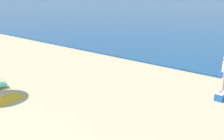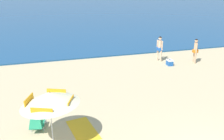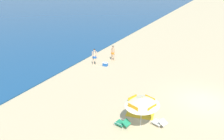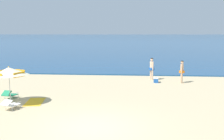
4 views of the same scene
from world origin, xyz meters
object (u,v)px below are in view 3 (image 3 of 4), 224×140
(lounge_chair_beside_umbrella, at_px, (159,122))
(cooler_box, at_px, (105,64))
(person_standing_near_shore, at_px, (113,52))
(beach_umbrella_striped_main, at_px, (142,101))
(lounge_chair_under_umbrella, at_px, (123,123))
(person_standing_beside, at_px, (95,56))
(beach_towel, at_px, (140,114))

(lounge_chair_beside_umbrella, bearing_deg, cooler_box, 44.66)
(lounge_chair_beside_umbrella, height_order, person_standing_near_shore, person_standing_near_shore)
(beach_umbrella_striped_main, relative_size, lounge_chair_under_umbrella, 2.91)
(lounge_chair_beside_umbrella, xyz_separation_m, cooler_box, (7.85, 7.76, -0.07))
(person_standing_near_shore, height_order, person_standing_beside, person_standing_beside)
(lounge_chair_beside_umbrella, distance_m, person_standing_beside, 11.70)
(lounge_chair_beside_umbrella, bearing_deg, beach_umbrella_striped_main, 116.53)
(person_standing_near_shore, relative_size, cooler_box, 3.40)
(lounge_chair_under_umbrella, xyz_separation_m, lounge_chair_beside_umbrella, (1.03, -2.00, 0.00))
(person_standing_near_shore, height_order, cooler_box, person_standing_near_shore)
(person_standing_beside, distance_m, cooler_box, 1.43)
(person_standing_near_shore, xyz_separation_m, person_standing_beside, (-2.21, 1.11, 0.05))
(beach_towel, bearing_deg, person_standing_near_shore, 34.65)
(lounge_chair_beside_umbrella, xyz_separation_m, person_standing_beside, (7.59, 8.88, 0.78))
(lounge_chair_beside_umbrella, height_order, beach_towel, lounge_chair_beside_umbrella)
(person_standing_near_shore, xyz_separation_m, beach_towel, (-9.12, -6.31, -0.99))
(lounge_chair_under_umbrella, relative_size, lounge_chair_beside_umbrella, 0.97)
(lounge_chair_under_umbrella, height_order, cooler_box, lounge_chair_under_umbrella)
(lounge_chair_under_umbrella, xyz_separation_m, cooler_box, (8.88, 5.77, -0.07))
(person_standing_near_shore, bearing_deg, beach_umbrella_striped_main, -146.80)
(lounge_chair_under_umbrella, distance_m, person_standing_near_shore, 12.29)
(person_standing_near_shore, bearing_deg, person_standing_beside, 153.42)
(beach_umbrella_striped_main, xyz_separation_m, beach_towel, (1.19, 0.44, -1.74))
(beach_umbrella_striped_main, height_order, beach_towel, beach_umbrella_striped_main)
(lounge_chair_under_umbrella, bearing_deg, person_standing_beside, 38.63)
(cooler_box, xyz_separation_m, beach_towel, (-7.18, -6.30, -0.20))
(beach_towel, bearing_deg, lounge_chair_under_umbrella, 162.73)
(beach_umbrella_striped_main, distance_m, lounge_chair_beside_umbrella, 1.87)
(beach_umbrella_striped_main, xyz_separation_m, person_standing_beside, (8.10, 7.85, -0.70))
(lounge_chair_beside_umbrella, height_order, cooler_box, lounge_chair_beside_umbrella)
(person_standing_near_shore, bearing_deg, lounge_chair_beside_umbrella, -141.58)
(lounge_chair_beside_umbrella, xyz_separation_m, person_standing_near_shore, (9.80, 7.77, 0.73))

